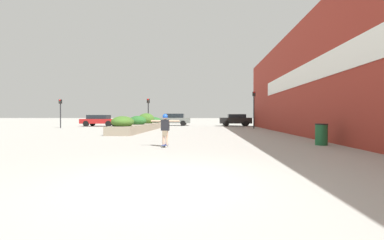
{
  "coord_description": "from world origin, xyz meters",
  "views": [
    {
      "loc": [
        0.86,
        -5.1,
        1.32
      ],
      "look_at": [
        -0.43,
        17.39,
        0.96
      ],
      "focal_mm": 24.0,
      "sensor_mm": 36.0,
      "label": 1
    }
  ],
  "objects_px": {
    "trash_bin": "(321,134)",
    "car_center_right": "(173,119)",
    "car_leftmost": "(100,120)",
    "traffic_light_far_left": "(60,108)",
    "car_center_left": "(320,120)",
    "traffic_light_right": "(254,104)",
    "skateboarder": "(165,126)",
    "car_rightmost": "(236,120)",
    "traffic_light_left": "(148,108)",
    "skateboard": "(165,145)"
  },
  "relations": [
    {
      "from": "skateboard",
      "to": "car_center_left",
      "type": "xyz_separation_m",
      "value": [
        15.67,
        21.39,
        0.74
      ]
    },
    {
      "from": "car_center_right",
      "to": "traffic_light_far_left",
      "type": "height_order",
      "value": "traffic_light_far_left"
    },
    {
      "from": "skateboard",
      "to": "traffic_light_right",
      "type": "xyz_separation_m",
      "value": [
        6.66,
        16.14,
        2.52
      ]
    },
    {
      "from": "trash_bin",
      "to": "car_center_right",
      "type": "distance_m",
      "value": 24.78
    },
    {
      "from": "skateboard",
      "to": "car_center_right",
      "type": "height_order",
      "value": "car_center_right"
    },
    {
      "from": "car_leftmost",
      "to": "traffic_light_right",
      "type": "height_order",
      "value": "traffic_light_right"
    },
    {
      "from": "skateboard",
      "to": "traffic_light_left",
      "type": "xyz_separation_m",
      "value": [
        -4.49,
        16.34,
        2.11
      ]
    },
    {
      "from": "car_leftmost",
      "to": "traffic_light_far_left",
      "type": "xyz_separation_m",
      "value": [
        -2.3,
        -4.92,
        1.36
      ]
    },
    {
      "from": "car_leftmost",
      "to": "trash_bin",
      "type": "bearing_deg",
      "value": 43.03
    },
    {
      "from": "car_center_left",
      "to": "traffic_light_right",
      "type": "height_order",
      "value": "traffic_light_right"
    },
    {
      "from": "traffic_light_right",
      "to": "car_rightmost",
      "type": "bearing_deg",
      "value": 99.82
    },
    {
      "from": "car_center_right",
      "to": "traffic_light_right",
      "type": "bearing_deg",
      "value": -129.41
    },
    {
      "from": "trash_bin",
      "to": "car_center_left",
      "type": "relative_size",
      "value": 0.23
    },
    {
      "from": "car_rightmost",
      "to": "traffic_light_right",
      "type": "xyz_separation_m",
      "value": [
        1.14,
        -6.57,
        1.75
      ]
    },
    {
      "from": "car_leftmost",
      "to": "car_center_left",
      "type": "relative_size",
      "value": 1.1
    },
    {
      "from": "traffic_light_far_left",
      "to": "car_center_right",
      "type": "bearing_deg",
      "value": 33.7
    },
    {
      "from": "skateboarder",
      "to": "car_rightmost",
      "type": "xyz_separation_m",
      "value": [
        5.52,
        22.71,
        -0.06
      ]
    },
    {
      "from": "car_rightmost",
      "to": "car_center_right",
      "type": "bearing_deg",
      "value": 82.0
    },
    {
      "from": "skateboarder",
      "to": "trash_bin",
      "type": "xyz_separation_m",
      "value": [
        6.92,
        1.07,
        -0.4
      ]
    },
    {
      "from": "car_center_right",
      "to": "car_rightmost",
      "type": "xyz_separation_m",
      "value": [
        8.27,
        -1.16,
        -0.03
      ]
    },
    {
      "from": "skateboarder",
      "to": "car_center_right",
      "type": "height_order",
      "value": "car_center_right"
    },
    {
      "from": "skateboard",
      "to": "skateboarder",
      "type": "height_order",
      "value": "skateboarder"
    },
    {
      "from": "skateboard",
      "to": "skateboarder",
      "type": "xyz_separation_m",
      "value": [
        0.0,
        -0.0,
        0.82
      ]
    },
    {
      "from": "skateboard",
      "to": "traffic_light_left",
      "type": "distance_m",
      "value": 17.07
    },
    {
      "from": "skateboard",
      "to": "traffic_light_right",
      "type": "height_order",
      "value": "traffic_light_right"
    },
    {
      "from": "skateboarder",
      "to": "car_center_right",
      "type": "relative_size",
      "value": 0.28
    },
    {
      "from": "car_rightmost",
      "to": "traffic_light_far_left",
      "type": "bearing_deg",
      "value": 108.14
    },
    {
      "from": "skateboarder",
      "to": "traffic_light_far_left",
      "type": "relative_size",
      "value": 0.42
    },
    {
      "from": "car_center_left",
      "to": "traffic_light_right",
      "type": "relative_size",
      "value": 1.09
    },
    {
      "from": "car_center_right",
      "to": "car_leftmost",
      "type": "bearing_deg",
      "value": 106.42
    },
    {
      "from": "car_center_right",
      "to": "car_center_left",
      "type": "bearing_deg",
      "value": -97.68
    },
    {
      "from": "skateboarder",
      "to": "traffic_light_left",
      "type": "distance_m",
      "value": 16.99
    },
    {
      "from": "skateboarder",
      "to": "car_center_left",
      "type": "height_order",
      "value": "car_center_left"
    },
    {
      "from": "trash_bin",
      "to": "traffic_light_left",
      "type": "bearing_deg",
      "value": 126.76
    },
    {
      "from": "car_rightmost",
      "to": "traffic_light_left",
      "type": "height_order",
      "value": "traffic_light_left"
    },
    {
      "from": "car_center_left",
      "to": "traffic_light_far_left",
      "type": "relative_size",
      "value": 1.35
    },
    {
      "from": "skateboarder",
      "to": "traffic_light_left",
      "type": "xyz_separation_m",
      "value": [
        -4.49,
        16.34,
        1.29
      ]
    },
    {
      "from": "skateboarder",
      "to": "car_center_left",
      "type": "xyz_separation_m",
      "value": [
        15.67,
        21.39,
        -0.08
      ]
    },
    {
      "from": "car_leftmost",
      "to": "car_rightmost",
      "type": "bearing_deg",
      "value": 95.01
    },
    {
      "from": "skateboard",
      "to": "trash_bin",
      "type": "height_order",
      "value": "trash_bin"
    },
    {
      "from": "skateboarder",
      "to": "car_center_right",
      "type": "distance_m",
      "value": 24.03
    },
    {
      "from": "car_rightmost",
      "to": "traffic_light_far_left",
      "type": "height_order",
      "value": "traffic_light_far_left"
    },
    {
      "from": "trash_bin",
      "to": "traffic_light_left",
      "type": "height_order",
      "value": "traffic_light_left"
    },
    {
      "from": "car_leftmost",
      "to": "traffic_light_right",
      "type": "bearing_deg",
      "value": 74.76
    },
    {
      "from": "skateboarder",
      "to": "car_center_left",
      "type": "bearing_deg",
      "value": 57.64
    },
    {
      "from": "traffic_light_right",
      "to": "traffic_light_far_left",
      "type": "relative_size",
      "value": 1.23
    },
    {
      "from": "car_leftmost",
      "to": "car_center_left",
      "type": "distance_m",
      "value": 27.53
    },
    {
      "from": "car_center_right",
      "to": "traffic_light_far_left",
      "type": "bearing_deg",
      "value": 123.7
    },
    {
      "from": "skateboard",
      "to": "car_center_left",
      "type": "distance_m",
      "value": 26.53
    },
    {
      "from": "skateboard",
      "to": "traffic_light_left",
      "type": "height_order",
      "value": "traffic_light_left"
    }
  ]
}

